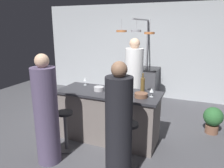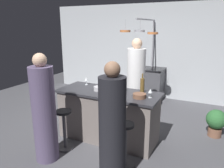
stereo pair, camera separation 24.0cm
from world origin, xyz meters
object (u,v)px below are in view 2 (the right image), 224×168
wine_bottle_red (116,91)px  wine_bottle_amber (142,85)px  mixing_bowl_wooden (139,96)px  wine_glass_near_right_guest (150,91)px  chef (136,84)px  mixing_bowl_steel (99,89)px  bar_stool_right (125,143)px  wine_bottle_rose (120,86)px  guest_left (44,113)px  pepper_mill (111,83)px  wine_glass_near_left_guest (86,79)px  potted_plant (216,121)px  guest_right (112,130)px  stove_range (149,84)px  wine_bottle_dark (116,82)px  bar_stool_left (64,128)px

wine_bottle_red → wine_bottle_amber: wine_bottle_amber is taller
mixing_bowl_wooden → wine_bottle_red: bearing=-153.7°
wine_bottle_amber → wine_glass_near_right_guest: size_ratio=2.28×
chef → mixing_bowl_steel: 1.03m
bar_stool_right → wine_bottle_rose: 0.97m
guest_left → wine_bottle_red: guest_left is taller
wine_bottle_amber → wine_bottle_rose: bearing=-147.5°
pepper_mill → mixing_bowl_steel: 0.26m
chef → pepper_mill: 0.81m
wine_glass_near_right_guest → mixing_bowl_steel: (-0.93, -0.02, -0.07)m
pepper_mill → wine_glass_near_left_guest: bearing=176.6°
mixing_bowl_wooden → mixing_bowl_steel: (-0.78, 0.06, 0.00)m
potted_plant → wine_bottle_amber: bearing=-148.2°
wine_bottle_red → mixing_bowl_steel: (-0.44, 0.23, -0.07)m
guest_right → mixing_bowl_wooden: bearing=87.7°
stove_range → wine_bottle_red: bearing=-84.5°
wine_bottle_amber → wine_bottle_dark: bearing=175.0°
stove_range → wine_glass_near_right_guest: bearing=-73.0°
guest_left → mixing_bowl_wooden: guest_left is taller
wine_glass_near_right_guest → guest_left: bearing=-143.6°
mixing_bowl_wooden → bar_stool_left: bearing=-153.9°
bar_stool_left → wine_bottle_amber: 1.49m
bar_stool_right → guest_right: (-0.02, -0.37, 0.37)m
stove_range → wine_bottle_amber: size_ratio=2.67×
bar_stool_right → bar_stool_left: same height
bar_stool_left → guest_right: bearing=-19.1°
wine_bottle_rose → mixing_bowl_wooden: 0.39m
guest_left → wine_bottle_dark: guest_left is taller
stove_range → guest_right: guest_right is taller
chef → mixing_bowl_wooden: bearing=-67.0°
guest_left → wine_glass_near_left_guest: 1.22m
potted_plant → mixing_bowl_wooden: (-1.15, -1.04, 0.64)m
wine_bottle_dark → wine_bottle_amber: bearing=-5.0°
wine_glass_near_right_guest → mixing_bowl_wooden: size_ratio=0.69×
pepper_mill → wine_glass_near_right_guest: bearing=-13.5°
potted_plant → wine_bottle_rose: bearing=-148.0°
bar_stool_left → mixing_bowl_steel: mixing_bowl_steel is taller
bar_stool_left → guest_left: size_ratio=0.41×
guest_left → chef: bearing=69.1°
wine_bottle_rose → wine_bottle_red: (0.03, -0.26, -0.01)m
potted_plant → mixing_bowl_wooden: 1.68m
mixing_bowl_wooden → mixing_bowl_steel: size_ratio=1.22×
guest_left → wine_bottle_rose: size_ratio=5.08×
bar_stool_left → potted_plant: bar_stool_left is taller
pepper_mill → mixing_bowl_steel: (-0.14, -0.21, -0.07)m
wine_bottle_rose → mixing_bowl_steel: (-0.41, -0.03, -0.09)m
chef → wine_bottle_red: chef is taller
pepper_mill → wine_bottle_dark: 0.09m
chef → guest_left: size_ratio=1.07×
chef → bar_stool_right: bearing=-74.9°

